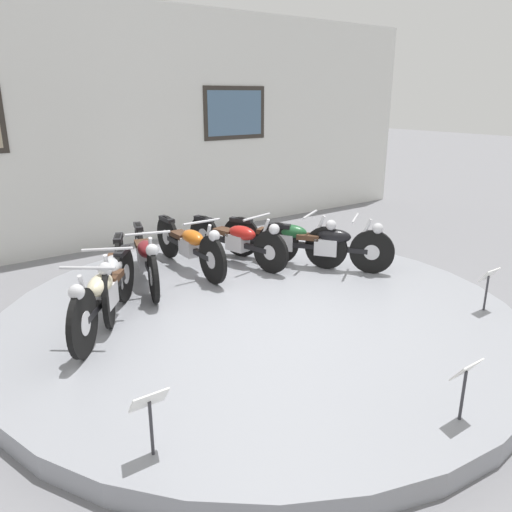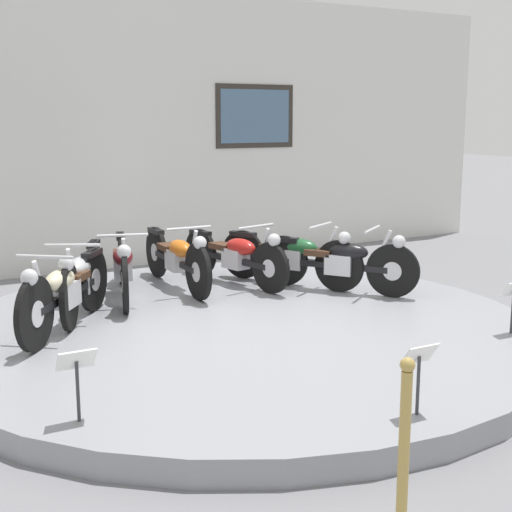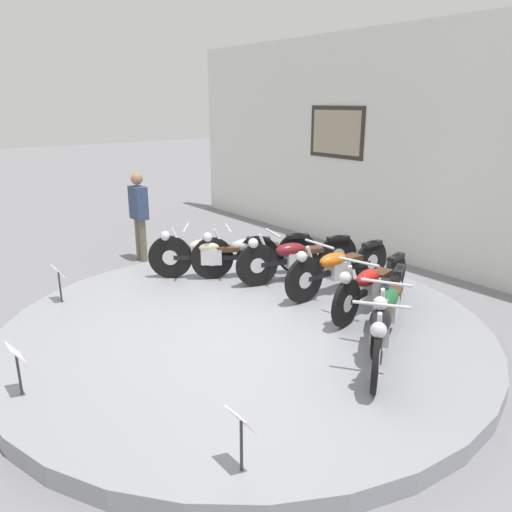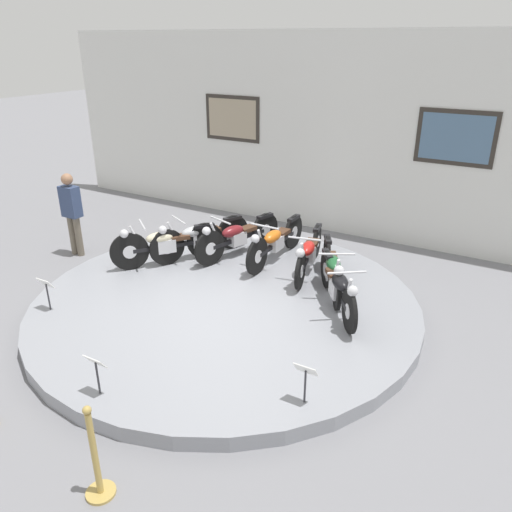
{
  "view_description": "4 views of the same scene",
  "coord_description": "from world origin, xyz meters",
  "px_view_note": "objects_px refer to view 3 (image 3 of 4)",
  "views": [
    {
      "loc": [
        -3.18,
        -4.33,
        2.58
      ],
      "look_at": [
        0.29,
        0.44,
        0.67
      ],
      "focal_mm": 35.0,
      "sensor_mm": 36.0,
      "label": 1
    },
    {
      "loc": [
        -3.21,
        -6.12,
        2.22
      ],
      "look_at": [
        0.18,
        0.02,
        0.86
      ],
      "focal_mm": 50.0,
      "sensor_mm": 36.0,
      "label": 2
    },
    {
      "loc": [
        4.56,
        -3.4,
        2.82
      ],
      "look_at": [
        -0.24,
        0.35,
        0.93
      ],
      "focal_mm": 35.0,
      "sensor_mm": 36.0,
      "label": 3
    },
    {
      "loc": [
        3.81,
        -5.69,
        3.91
      ],
      "look_at": [
        0.29,
        0.44,
        0.81
      ],
      "focal_mm": 35.0,
      "sensor_mm": 36.0,
      "label": 4
    }
  ],
  "objects_px": {
    "motorcycle_cream": "(212,253)",
    "visitor_standing": "(139,212)",
    "motorcycle_silver": "(253,252)",
    "motorcycle_orange": "(338,266)",
    "motorcycle_green": "(389,304)",
    "info_placard_front_left": "(59,276)",
    "motorcycle_red": "(371,284)",
    "info_placard_front_right": "(241,428)",
    "motorcycle_maroon": "(296,256)",
    "motorcycle_black": "(380,326)",
    "info_placard_front_centre": "(17,359)"
  },
  "relations": [
    {
      "from": "motorcycle_maroon",
      "to": "visitor_standing",
      "type": "xyz_separation_m",
      "value": [
        -2.99,
        -1.12,
        0.32
      ]
    },
    {
      "from": "motorcycle_orange",
      "to": "info_placard_front_right",
      "type": "distance_m",
      "value": 3.83
    },
    {
      "from": "motorcycle_cream",
      "to": "motorcycle_green",
      "type": "bearing_deg",
      "value": 10.74
    },
    {
      "from": "motorcycle_cream",
      "to": "info_placard_front_right",
      "type": "distance_m",
      "value": 4.27
    },
    {
      "from": "motorcycle_maroon",
      "to": "motorcycle_red",
      "type": "relative_size",
      "value": 1.01
    },
    {
      "from": "motorcycle_red",
      "to": "info_placard_front_right",
      "type": "relative_size",
      "value": 3.74
    },
    {
      "from": "motorcycle_cream",
      "to": "motorcycle_maroon",
      "type": "distance_m",
      "value": 1.29
    },
    {
      "from": "motorcycle_black",
      "to": "info_placard_front_right",
      "type": "bearing_deg",
      "value": -77.81
    },
    {
      "from": "motorcycle_orange",
      "to": "info_placard_front_right",
      "type": "relative_size",
      "value": 3.9
    },
    {
      "from": "motorcycle_maroon",
      "to": "info_placard_front_right",
      "type": "height_order",
      "value": "motorcycle_maroon"
    },
    {
      "from": "info_placard_front_centre",
      "to": "visitor_standing",
      "type": "height_order",
      "value": "visitor_standing"
    },
    {
      "from": "motorcycle_green",
      "to": "motorcycle_black",
      "type": "bearing_deg",
      "value": -60.35
    },
    {
      "from": "motorcycle_green",
      "to": "motorcycle_cream",
      "type": "bearing_deg",
      "value": -169.26
    },
    {
      "from": "motorcycle_orange",
      "to": "visitor_standing",
      "type": "relative_size",
      "value": 1.23
    },
    {
      "from": "motorcycle_cream",
      "to": "visitor_standing",
      "type": "xyz_separation_m",
      "value": [
        -2.1,
        -0.18,
        0.31
      ]
    },
    {
      "from": "motorcycle_black",
      "to": "info_placard_front_centre",
      "type": "distance_m",
      "value": 3.56
    },
    {
      "from": "info_placard_front_right",
      "to": "info_placard_front_left",
      "type": "bearing_deg",
      "value": 180.0
    },
    {
      "from": "motorcycle_silver",
      "to": "info_placard_front_right",
      "type": "distance_m",
      "value": 4.32
    },
    {
      "from": "motorcycle_orange",
      "to": "motorcycle_green",
      "type": "distance_m",
      "value": 1.4
    },
    {
      "from": "motorcycle_orange",
      "to": "info_placard_front_right",
      "type": "xyz_separation_m",
      "value": [
        2.07,
        -3.23,
        -0.02
      ]
    },
    {
      "from": "motorcycle_black",
      "to": "visitor_standing",
      "type": "height_order",
      "value": "visitor_standing"
    },
    {
      "from": "motorcycle_cream",
      "to": "motorcycle_green",
      "type": "distance_m",
      "value": 2.96
    },
    {
      "from": "motorcycle_silver",
      "to": "motorcycle_green",
      "type": "distance_m",
      "value": 2.59
    },
    {
      "from": "motorcycle_green",
      "to": "info_placard_front_left",
      "type": "distance_m",
      "value": 4.32
    },
    {
      "from": "motorcycle_silver",
      "to": "motorcycle_maroon",
      "type": "distance_m",
      "value": 0.69
    },
    {
      "from": "info_placard_front_right",
      "to": "visitor_standing",
      "type": "bearing_deg",
      "value": 161.17
    },
    {
      "from": "info_placard_front_centre",
      "to": "info_placard_front_right",
      "type": "distance_m",
      "value": 2.31
    },
    {
      "from": "motorcycle_green",
      "to": "motorcycle_black",
      "type": "height_order",
      "value": "same"
    },
    {
      "from": "motorcycle_cream",
      "to": "motorcycle_silver",
      "type": "xyz_separation_m",
      "value": [
        0.32,
        0.55,
        -0.01
      ]
    },
    {
      "from": "motorcycle_cream",
      "to": "visitor_standing",
      "type": "height_order",
      "value": "visitor_standing"
    },
    {
      "from": "info_placard_front_left",
      "to": "info_placard_front_right",
      "type": "height_order",
      "value": "same"
    },
    {
      "from": "motorcycle_orange",
      "to": "visitor_standing",
      "type": "height_order",
      "value": "visitor_standing"
    },
    {
      "from": "motorcycle_maroon",
      "to": "visitor_standing",
      "type": "bearing_deg",
      "value": -159.5
    },
    {
      "from": "motorcycle_cream",
      "to": "info_placard_front_centre",
      "type": "distance_m",
      "value": 3.56
    },
    {
      "from": "motorcycle_cream",
      "to": "info_placard_front_right",
      "type": "xyz_separation_m",
      "value": [
        3.68,
        -2.15,
        -0.03
      ]
    },
    {
      "from": "motorcycle_black",
      "to": "info_placard_front_centre",
      "type": "xyz_separation_m",
      "value": [
        -1.61,
        -3.17,
        -0.01
      ]
    },
    {
      "from": "info_placard_front_left",
      "to": "visitor_standing",
      "type": "bearing_deg",
      "value": 129.66
    },
    {
      "from": "motorcycle_maroon",
      "to": "motorcycle_orange",
      "type": "height_order",
      "value": "same"
    },
    {
      "from": "motorcycle_silver",
      "to": "info_placard_front_left",
      "type": "relative_size",
      "value": 3.56
    },
    {
      "from": "motorcycle_silver",
      "to": "motorcycle_maroon",
      "type": "height_order",
      "value": "motorcycle_silver"
    },
    {
      "from": "info_placard_front_right",
      "to": "visitor_standing",
      "type": "relative_size",
      "value": 0.32
    },
    {
      "from": "info_placard_front_centre",
      "to": "motorcycle_silver",
      "type": "bearing_deg",
      "value": 109.11
    },
    {
      "from": "info_placard_front_centre",
      "to": "motorcycle_black",
      "type": "bearing_deg",
      "value": 63.1
    },
    {
      "from": "motorcycle_black",
      "to": "info_placard_front_left",
      "type": "distance_m",
      "value": 4.27
    },
    {
      "from": "motorcycle_black",
      "to": "info_placard_front_right",
      "type": "height_order",
      "value": "motorcycle_black"
    },
    {
      "from": "motorcycle_maroon",
      "to": "info_placard_front_right",
      "type": "xyz_separation_m",
      "value": [
        2.79,
        -3.09,
        -0.02
      ]
    },
    {
      "from": "motorcycle_silver",
      "to": "visitor_standing",
      "type": "height_order",
      "value": "visitor_standing"
    },
    {
      "from": "motorcycle_orange",
      "to": "info_placard_front_right",
      "type": "height_order",
      "value": "motorcycle_orange"
    },
    {
      "from": "motorcycle_maroon",
      "to": "info_placard_front_right",
      "type": "distance_m",
      "value": 4.16
    },
    {
      "from": "motorcycle_silver",
      "to": "motorcycle_orange",
      "type": "xyz_separation_m",
      "value": [
        1.29,
        0.52,
        -0.0
      ]
    }
  ]
}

